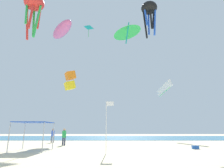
% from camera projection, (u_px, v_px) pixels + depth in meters
% --- Properties ---
extents(ground, '(110.00, 110.00, 0.10)m').
position_uv_depth(ground, '(132.00, 152.00, 14.83)').
color(ground, beige).
extents(ocean_strip, '(110.00, 20.98, 0.03)m').
position_uv_depth(ocean_strip, '(119.00, 138.00, 39.58)').
color(ocean_strip, teal).
rests_on(ocean_strip, ground).
extents(canopy_tent, '(2.77, 2.62, 2.37)m').
position_uv_depth(canopy_tent, '(33.00, 124.00, 15.93)').
color(canopy_tent, '#B2B2B7').
rests_on(canopy_tent, ground).
extents(person_near_tent, '(0.47, 0.44, 1.84)m').
position_uv_depth(person_near_tent, '(52.00, 134.00, 24.84)').
color(person_near_tent, slate).
rests_on(person_near_tent, ground).
extents(person_leftmost, '(0.44, 0.44, 1.87)m').
position_uv_depth(person_leftmost, '(63.00, 135.00, 20.77)').
color(person_leftmost, '#33384C').
rests_on(person_leftmost, ground).
extents(banner_flag, '(0.61, 0.06, 3.89)m').
position_uv_depth(banner_flag, '(106.00, 122.00, 14.16)').
color(banner_flag, silver).
rests_on(banner_flag, ground).
extents(cooler_box, '(0.57, 0.37, 0.35)m').
position_uv_depth(cooler_box, '(194.00, 147.00, 16.95)').
color(cooler_box, blue).
rests_on(cooler_box, ground).
extents(kite_octopus_red, '(3.97, 3.97, 6.65)m').
position_uv_depth(kite_octopus_red, '(33.00, 5.00, 26.52)').
color(kite_octopus_red, red).
extents(kite_box_orange, '(1.92, 1.82, 2.93)m').
position_uv_depth(kite_box_orange, '(69.00, 80.00, 27.09)').
color(kite_box_orange, orange).
extents(kite_diamond_teal, '(2.21, 2.22, 2.37)m').
position_uv_depth(kite_diamond_teal, '(88.00, 28.00, 40.62)').
color(kite_diamond_teal, teal).
extents(kite_inflatable_pink, '(7.08, 8.25, 3.07)m').
position_uv_depth(kite_inflatable_pink, '(61.00, 30.00, 39.79)').
color(kite_inflatable_pink, pink).
extents(kite_delta_green, '(3.84, 3.80, 3.42)m').
position_uv_depth(kite_delta_green, '(126.00, 31.00, 24.62)').
color(kite_delta_green, green).
extents(kite_parafoil_white, '(1.92, 4.00, 2.58)m').
position_uv_depth(kite_parafoil_white, '(163.00, 88.00, 33.68)').
color(kite_parafoil_white, white).
extents(kite_octopus_black, '(3.74, 3.74, 6.43)m').
position_uv_depth(kite_octopus_black, '(148.00, 10.00, 31.75)').
color(kite_octopus_black, black).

